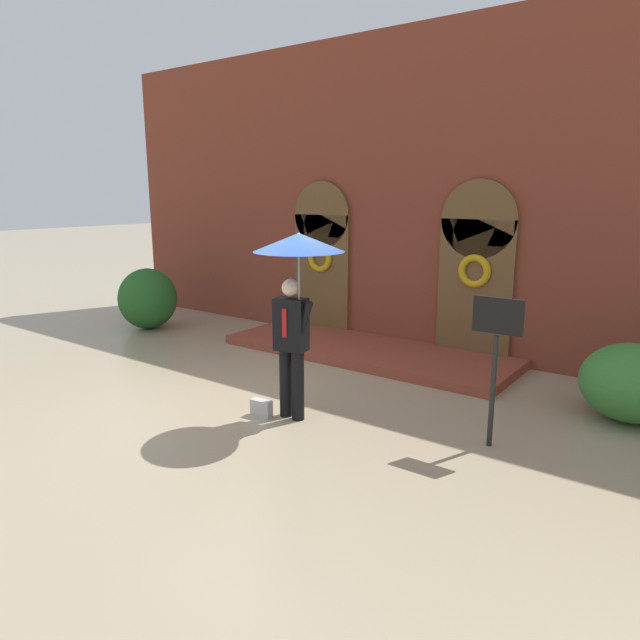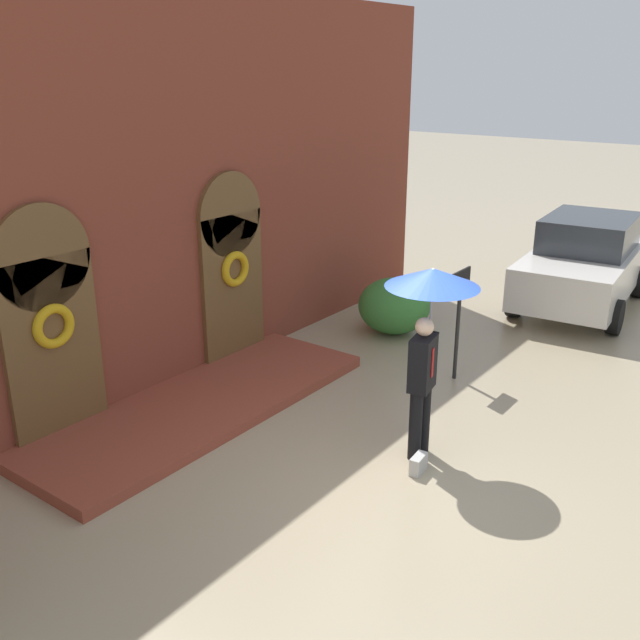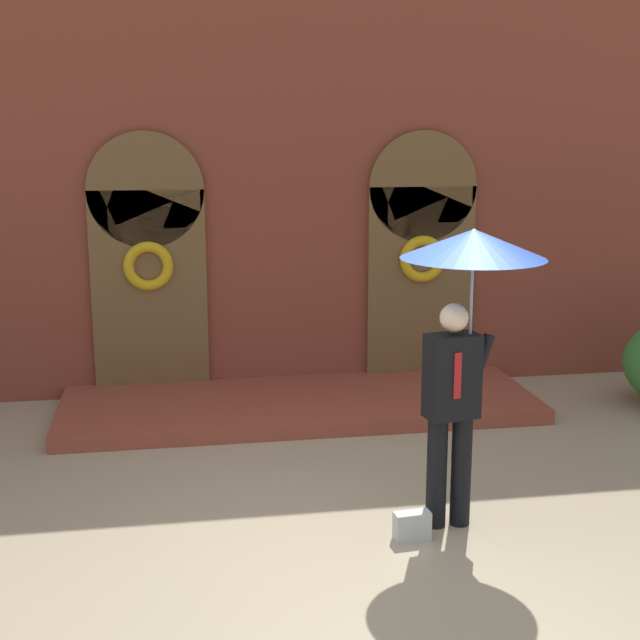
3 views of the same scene
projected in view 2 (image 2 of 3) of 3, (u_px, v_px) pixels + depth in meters
ground_plane at (389, 483)px, 8.20m from camera, size 80.00×80.00×0.00m
building_facade at (134, 211)px, 9.64m from camera, size 14.00×2.30×5.60m
person_with_umbrella at (430, 306)px, 8.22m from camera, size 1.10×1.10×2.36m
handbag at (418, 464)px, 8.38m from camera, size 0.29×0.15×0.22m
sign_post at (459, 306)px, 10.55m from camera, size 0.56×0.06×1.72m
shrub_right at (394, 306)px, 12.67m from camera, size 1.27×1.28×0.99m
parked_car at (584, 262)px, 13.96m from camera, size 4.25×2.30×1.76m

